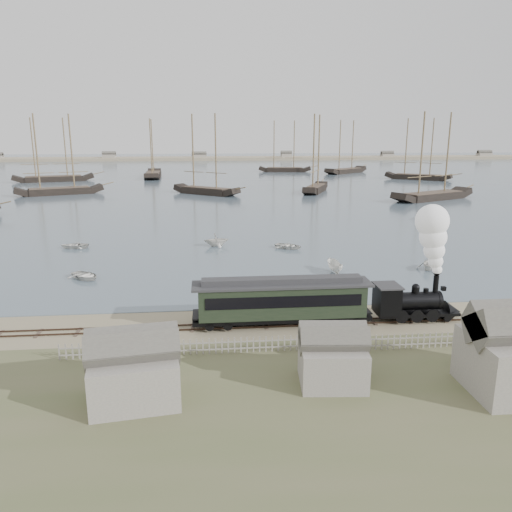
{
  "coord_description": "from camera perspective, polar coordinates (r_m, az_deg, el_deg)",
  "views": [
    {
      "loc": [
        -5.49,
        -39.97,
        15.36
      ],
      "look_at": [
        -0.91,
        7.56,
        3.5
      ],
      "focal_mm": 35.0,
      "sensor_mm": 36.0,
      "label": 1
    }
  ],
  "objects": [
    {
      "name": "schooner_4",
      "position": [
        123.68,
        19.88,
        10.69
      ],
      "size": [
        23.41,
        15.35,
        20.0
      ],
      "primitive_type": null,
      "rotation": [
        0.0,
        0.0,
        0.46
      ],
      "color": "black",
      "rests_on": "harbor_water"
    },
    {
      "name": "rowboat_4",
      "position": [
        60.31,
        19.19,
        -0.73
      ],
      "size": [
        4.09,
        3.99,
        1.64
      ],
      "primitive_type": "imported",
      "rotation": [
        0.0,
        0.0,
        5.67
      ],
      "color": "silver",
      "rests_on": "harbor_water"
    },
    {
      "name": "schooner_9",
      "position": [
        197.8,
        10.35,
        12.2
      ],
      "size": [
        20.42,
        18.48,
        20.0
      ],
      "primitive_type": null,
      "rotation": [
        0.0,
        0.0,
        0.71
      ],
      "color": "black",
      "rests_on": "harbor_water"
    },
    {
      "name": "schooner_1",
      "position": [
        135.92,
        -21.87,
        10.74
      ],
      "size": [
        21.4,
        12.37,
        20.0
      ],
      "primitive_type": null,
      "rotation": [
        0.0,
        0.0,
        0.38
      ],
      "color": "black",
      "rests_on": "harbor_water"
    },
    {
      "name": "beached_dinghy",
      "position": [
        42.78,
        1.25,
        -6.56
      ],
      "size": [
        2.97,
        3.89,
        0.75
      ],
      "primitive_type": "imported",
      "rotation": [
        0.0,
        0.0,
        1.68
      ],
      "color": "silver",
      "rests_on": "ground"
    },
    {
      "name": "ground",
      "position": [
        43.17,
        2.19,
        -6.9
      ],
      "size": [
        600.0,
        600.0,
        0.0
      ],
      "primitive_type": "plane",
      "color": "tan",
      "rests_on": "ground"
    },
    {
      "name": "schooner_6",
      "position": [
        173.74,
        -22.39,
        11.18
      ],
      "size": [
        25.07,
        12.49,
        20.0
      ],
      "primitive_type": null,
      "rotation": [
        0.0,
        0.0,
        0.29
      ],
      "color": "black",
      "rests_on": "harbor_water"
    },
    {
      "name": "rowboat_0",
      "position": [
        56.51,
        -18.93,
        -2.12
      ],
      "size": [
        4.6,
        4.69,
        0.8
      ],
      "primitive_type": "imported",
      "rotation": [
        0.0,
        0.0,
        0.84
      ],
      "color": "silver",
      "rests_on": "harbor_water"
    },
    {
      "name": "rowboat_2",
      "position": [
        56.54,
        8.96,
        -1.23
      ],
      "size": [
        3.49,
        1.48,
        1.32
      ],
      "primitive_type": "imported",
      "rotation": [
        0.0,
        0.0,
        3.2
      ],
      "color": "silver",
      "rests_on": "harbor_water"
    },
    {
      "name": "schooner_7",
      "position": [
        179.36,
        -11.83,
        11.97
      ],
      "size": [
        6.98,
        24.78,
        20.0
      ],
      "primitive_type": null,
      "rotation": [
        0.0,
        0.0,
        1.63
      ],
      "color": "black",
      "rests_on": "harbor_water"
    },
    {
      "name": "rail_track",
      "position": [
        41.31,
        2.56,
        -7.83
      ],
      "size": [
        120.0,
        1.8,
        0.16
      ],
      "color": "#3B2A20",
      "rests_on": "ground"
    },
    {
      "name": "schooner_3",
      "position": [
        132.56,
        6.93,
        11.56
      ],
      "size": [
        10.5,
        17.19,
        20.0
      ],
      "primitive_type": null,
      "rotation": [
        0.0,
        0.0,
        1.15
      ],
      "color": "black",
      "rests_on": "harbor_water"
    },
    {
      "name": "schooner_2",
      "position": [
        127.57,
        -5.81,
        11.5
      ],
      "size": [
        17.53,
        15.29,
        20.0
      ],
      "primitive_type": null,
      "rotation": [
        0.0,
        0.0,
        -0.68
      ],
      "color": "black",
      "rests_on": "harbor_water"
    },
    {
      "name": "schooner_5",
      "position": [
        175.96,
        18.24,
        11.55
      ],
      "size": [
        20.19,
        16.3,
        20.0
      ],
      "primitive_type": null,
      "rotation": [
        0.0,
        0.0,
        -0.62
      ],
      "color": "black",
      "rests_on": "harbor_water"
    },
    {
      "name": "rowboat_6",
      "position": [
        72.15,
        -20.03,
        1.16
      ],
      "size": [
        2.72,
        3.75,
        0.76
      ],
      "primitive_type": "imported",
      "rotation": [
        0.0,
        0.0,
        4.69
      ],
      "color": "silver",
      "rests_on": "harbor_water"
    },
    {
      "name": "rowboat_3",
      "position": [
        67.61,
        3.73,
        1.18
      ],
      "size": [
        4.33,
        4.64,
        0.78
      ],
      "primitive_type": "imported",
      "rotation": [
        0.0,
        0.0,
        0.99
      ],
      "color": "silver",
      "rests_on": "harbor_water"
    },
    {
      "name": "rowboat_5",
      "position": [
        95.05,
        19.19,
        4.35
      ],
      "size": [
        3.77,
        3.46,
        1.44
      ],
      "primitive_type": "imported",
      "rotation": [
        0.0,
        0.0,
        2.45
      ],
      "color": "silver",
      "rests_on": "harbor_water"
    },
    {
      "name": "passenger_coach",
      "position": [
        40.6,
        2.97,
        -4.97
      ],
      "size": [
        14.46,
        2.79,
        3.51
      ],
      "color": "black",
      "rests_on": "ground"
    },
    {
      "name": "schooner_8",
      "position": [
        201.2,
        3.34,
        12.42
      ],
      "size": [
        21.04,
        7.84,
        20.0
      ],
      "primitive_type": null,
      "rotation": [
        0.0,
        0.0,
        -0.15
      ],
      "color": "black",
      "rests_on": "harbor_water"
    },
    {
      "name": "far_spit",
      "position": [
        290.43,
        -4.49,
        10.88
      ],
      "size": [
        500.0,
        20.0,
        1.8
      ],
      "primitive_type": "cube",
      "color": "tan",
      "rests_on": "ground"
    },
    {
      "name": "locomotive",
      "position": [
        43.42,
        19.1,
        -1.56
      ],
      "size": [
        7.52,
        2.81,
        9.38
      ],
      "color": "black",
      "rests_on": "ground"
    },
    {
      "name": "harbor_water",
      "position": [
        210.6,
        -4.05,
        9.74
      ],
      "size": [
        600.0,
        336.0,
        0.06
      ],
      "primitive_type": "cube",
      "color": "#435360",
      "rests_on": "ground"
    },
    {
      "name": "rowboat_1",
      "position": [
        69.07,
        -4.55,
        1.88
      ],
      "size": [
        3.54,
        3.92,
        1.82
      ],
      "primitive_type": "imported",
      "rotation": [
        0.0,
        0.0,
        1.75
      ],
      "color": "silver",
      "rests_on": "harbor_water"
    },
    {
      "name": "picket_fence_east",
      "position": [
        40.18,
        21.93,
        -9.6
      ],
      "size": [
        15.0,
        0.1,
        1.2
      ],
      "primitive_type": null,
      "color": "gray",
      "rests_on": "ground"
    },
    {
      "name": "shed_mid",
      "position": [
        32.78,
        8.64,
        -14.17
      ],
      "size": [
        4.0,
        3.5,
        3.6
      ],
      "primitive_type": null,
      "color": "gray",
      "rests_on": "ground"
    },
    {
      "name": "picket_fence_west",
      "position": [
        36.39,
        -6.7,
        -11.12
      ],
      "size": [
        19.0,
        0.1,
        1.2
      ],
      "primitive_type": null,
      "color": "gray",
      "rests_on": "ground"
    },
    {
      "name": "shed_left",
      "position": [
        31.37,
        -13.55,
        -15.8
      ],
      "size": [
        5.0,
        4.0,
        4.1
      ],
      "primitive_type": null,
      "color": "gray",
      "rests_on": "ground"
    }
  ]
}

